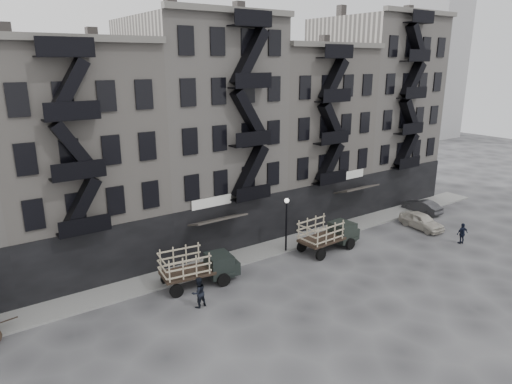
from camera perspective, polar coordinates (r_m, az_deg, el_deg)
ground at (r=31.44m, az=2.40°, el=-10.33°), size 140.00×140.00×0.00m
sidewalk at (r=34.17m, az=-1.45°, el=-7.93°), size 55.00×2.50×0.15m
building_midwest at (r=33.55m, az=-21.99°, el=3.78°), size 10.00×11.35×16.20m
building_center at (r=36.84m, az=-6.82°, el=7.42°), size 10.00×11.35×18.20m
building_mideast at (r=42.58m, az=5.23°, el=7.27°), size 10.00×11.35×16.20m
building_east at (r=49.40m, az=14.32°, el=9.82°), size 10.00×11.35×19.20m
lamp_post at (r=33.96m, az=3.82°, el=-3.20°), size 0.36×0.36×4.28m
stake_truck_west at (r=29.79m, az=-7.32°, el=-8.94°), size 5.23×2.62×2.53m
stake_truck_east at (r=35.19m, az=9.07°, el=-4.92°), size 5.31×2.43×2.61m
car_east at (r=41.90m, az=19.97°, el=-3.41°), size 2.05×4.23×1.39m
car_far at (r=46.24m, az=20.05°, el=-1.70°), size 1.44×3.85×1.26m
pedestrian_mid at (r=27.52m, az=-7.20°, el=-12.34°), size 0.99×0.81×1.88m
policeman at (r=39.69m, az=24.38°, el=-4.74°), size 1.07×0.67×1.70m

